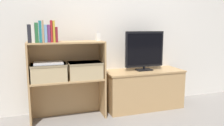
# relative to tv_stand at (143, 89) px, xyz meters

# --- Properties ---
(ground_plane) EXTENTS (16.00, 16.00, 0.00)m
(ground_plane) POSITION_rel_tv_stand_xyz_m (-0.49, -0.22, -0.27)
(ground_plane) COLOR gray
(wall_back) EXTENTS (10.00, 0.05, 2.40)m
(wall_back) POSITION_rel_tv_stand_xyz_m (-0.49, 0.25, 0.93)
(wall_back) COLOR silver
(wall_back) RESTS_ON ground_plane
(tv_stand) EXTENTS (1.09, 0.45, 0.54)m
(tv_stand) POSITION_rel_tv_stand_xyz_m (0.00, 0.00, 0.00)
(tv_stand) COLOR tan
(tv_stand) RESTS_ON ground_plane
(tv) EXTENTS (0.56, 0.14, 0.54)m
(tv) POSITION_rel_tv_stand_xyz_m (0.00, -0.00, 0.55)
(tv) COLOR black
(tv) RESTS_ON tv_stand
(bookshelf_lower_tier) EXTENTS (0.90, 0.31, 0.51)m
(bookshelf_lower_tier) POSITION_rel_tv_stand_xyz_m (-1.06, 0.00, 0.05)
(bookshelf_lower_tier) COLOR tan
(bookshelf_lower_tier) RESTS_ON ground_plane
(bookshelf_upper_tier) EXTENTS (0.90, 0.31, 0.46)m
(bookshelf_upper_tier) POSITION_rel_tv_stand_xyz_m (-1.06, 0.00, 0.53)
(bookshelf_upper_tier) COLOR tan
(bookshelf_upper_tier) RESTS_ON bookshelf_lower_tier
(book_charcoal) EXTENTS (0.04, 0.14, 0.20)m
(book_charcoal) POSITION_rel_tv_stand_xyz_m (-1.47, -0.11, 0.79)
(book_charcoal) COLOR #232328
(book_charcoal) RESTS_ON bookshelf_upper_tier
(book_ivory) EXTENTS (0.03, 0.15, 0.22)m
(book_ivory) POSITION_rel_tv_stand_xyz_m (-1.43, -0.11, 0.81)
(book_ivory) COLOR silver
(book_ivory) RESTS_ON bookshelf_upper_tier
(book_forest) EXTENTS (0.04, 0.14, 0.22)m
(book_forest) POSITION_rel_tv_stand_xyz_m (-1.39, -0.11, 0.80)
(book_forest) COLOR #286638
(book_forest) RESTS_ON bookshelf_upper_tier
(book_teal) EXTENTS (0.03, 0.15, 0.24)m
(book_teal) POSITION_rel_tv_stand_xyz_m (-1.35, -0.11, 0.81)
(book_teal) COLOR #1E7075
(book_teal) RESTS_ON bookshelf_upper_tier
(book_tan) EXTENTS (0.02, 0.13, 0.24)m
(book_tan) POSITION_rel_tv_stand_xyz_m (-1.32, -0.11, 0.82)
(book_tan) COLOR tan
(book_tan) RESTS_ON bookshelf_upper_tier
(book_skyblue) EXTENTS (0.03, 0.13, 0.20)m
(book_skyblue) POSITION_rel_tv_stand_xyz_m (-1.29, -0.11, 0.79)
(book_skyblue) COLOR #709ECC
(book_skyblue) RESTS_ON bookshelf_upper_tier
(book_plum) EXTENTS (0.03, 0.12, 0.20)m
(book_plum) POSITION_rel_tv_stand_xyz_m (-1.26, -0.11, 0.79)
(book_plum) COLOR #6B2D66
(book_plum) RESTS_ON bookshelf_upper_tier
(book_crimson) EXTENTS (0.02, 0.13, 0.24)m
(book_crimson) POSITION_rel_tv_stand_xyz_m (-1.23, -0.11, 0.82)
(book_crimson) COLOR #B22328
(book_crimson) RESTS_ON bookshelf_upper_tier
(book_mustard) EXTENTS (0.02, 0.15, 0.24)m
(book_mustard) POSITION_rel_tv_stand_xyz_m (-1.21, -0.11, 0.81)
(book_mustard) COLOR gold
(book_mustard) RESTS_ON bookshelf_upper_tier
(book_maroon) EXTENTS (0.03, 0.14, 0.17)m
(book_maroon) POSITION_rel_tv_stand_xyz_m (-1.18, -0.11, 0.78)
(book_maroon) COLOR maroon
(book_maroon) RESTS_ON bookshelf_upper_tier
(baby_monitor) EXTENTS (0.05, 0.04, 0.13)m
(baby_monitor) POSITION_rel_tv_stand_xyz_m (-0.67, -0.06, 0.74)
(baby_monitor) COLOR white
(baby_monitor) RESTS_ON bookshelf_upper_tier
(storage_basket_left) EXTENTS (0.41, 0.28, 0.20)m
(storage_basket_left) POSITION_rel_tv_stand_xyz_m (-1.28, -0.08, 0.35)
(storage_basket_left) COLOR tan
(storage_basket_left) RESTS_ON bookshelf_lower_tier
(storage_basket_right) EXTENTS (0.41, 0.28, 0.20)m
(storage_basket_right) POSITION_rel_tv_stand_xyz_m (-0.85, -0.08, 0.35)
(storage_basket_right) COLOR tan
(storage_basket_right) RESTS_ON bookshelf_lower_tier
(laptop) EXTENTS (0.33, 0.24, 0.02)m
(laptop) POSITION_rel_tv_stand_xyz_m (-1.28, -0.08, 0.45)
(laptop) COLOR white
(laptop) RESTS_ON storage_basket_left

